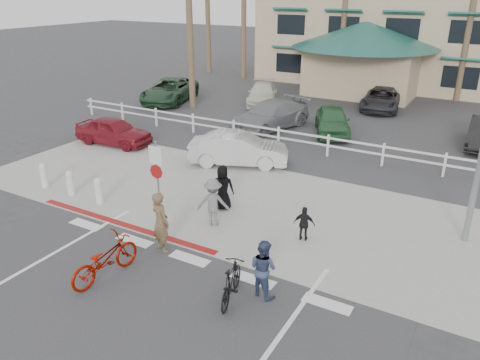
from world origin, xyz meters
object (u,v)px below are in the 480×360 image
Objects in this scene: sign_post at (158,176)px; bike_black at (231,282)px; car_white_sedan at (239,149)px; bike_red at (105,259)px; car_red_compact at (113,131)px.

bike_black is (4.22, -2.56, -0.96)m from sign_post.
bike_black is 9.20m from car_white_sedan.
bike_red is at bearing -74.37° from sign_post.
car_white_sedan is (-4.44, 8.06, 0.19)m from bike_black.
car_red_compact is at bearing -41.86° from bike_red.
car_white_sedan is at bearing -89.25° from car_red_compact.
sign_post reaches higher than car_white_sedan.
bike_red is at bearing -141.54° from car_red_compact.
bike_red is at bearing 164.85° from car_white_sedan.
bike_red is 0.51× the size of car_white_sedan.
car_white_sedan reaches higher than car_red_compact.
sign_post is 1.79× the size of bike_black.
bike_red is (0.95, -3.38, -0.90)m from sign_post.
car_white_sedan reaches higher than bike_black.
bike_red is at bearing -0.75° from bike_black.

